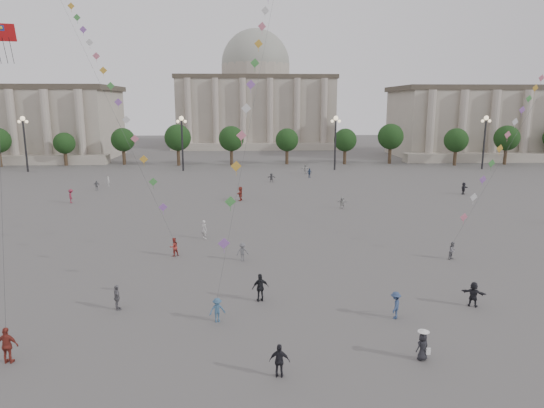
{
  "coord_description": "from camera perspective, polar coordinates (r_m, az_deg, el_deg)",
  "views": [
    {
      "loc": [
        -1.59,
        -25.33,
        12.93
      ],
      "look_at": [
        0.01,
        12.0,
        5.19
      ],
      "focal_mm": 32.0,
      "sensor_mm": 36.0,
      "label": 1
    }
  ],
  "objects": [
    {
      "name": "kite_flyer_1",
      "position": [
        30.02,
        -6.45,
        -12.29
      ],
      "size": [
        1.1,
        0.83,
        1.52
      ],
      "primitive_type": "imported",
      "rotation": [
        0.0,
        0.0,
        0.3
      ],
      "color": "#375B7C",
      "rests_on": "ground"
    },
    {
      "name": "person_crowd_17",
      "position": [
        69.57,
        -22.56,
        0.87
      ],
      "size": [
        1.12,
        1.38,
        1.86
      ],
      "primitive_type": "imported",
      "rotation": [
        0.0,
        0.0,
        2.0
      ],
      "color": "maroon",
      "rests_on": "ground"
    },
    {
      "name": "person_crowd_12",
      "position": [
        81.64,
        -0.07,
        3.12
      ],
      "size": [
        1.44,
        0.66,
        1.49
      ],
      "primitive_type": "imported",
      "rotation": [
        0.0,
        0.0,
        2.98
      ],
      "color": "#56575B",
      "rests_on": "ground"
    },
    {
      "name": "person_crowd_13",
      "position": [
        47.72,
        -7.98,
        -2.98
      ],
      "size": [
        0.78,
        0.81,
        1.86
      ],
      "primitive_type": "imported",
      "rotation": [
        0.0,
        0.0,
        2.27
      ],
      "color": "beige",
      "rests_on": "ground"
    },
    {
      "name": "person_crowd_18",
      "position": [
        31.2,
        14.32,
        -11.45
      ],
      "size": [
        1.03,
        1.26,
        1.7
      ],
      "primitive_type": "imported",
      "rotation": [
        0.0,
        0.0,
        4.28
      ],
      "color": "navy",
      "rests_on": "ground"
    },
    {
      "name": "person_crowd_7",
      "position": [
        61.61,
        8.25,
        0.17
      ],
      "size": [
        1.44,
        0.76,
        1.48
      ],
      "primitive_type": "imported",
      "rotation": [
        0.0,
        0.0,
        2.89
      ],
      "color": "#AEAEAA",
      "rests_on": "ground"
    },
    {
      "name": "person_crowd_19",
      "position": [
        65.98,
        -3.74,
        1.24
      ],
      "size": [
        0.97,
        1.89,
        1.94
      ],
      "primitive_type": "imported",
      "rotation": [
        0.0,
        0.0,
        4.48
      ],
      "color": "maroon",
      "rests_on": "ground"
    },
    {
      "name": "person_crowd_9",
      "position": [
        75.84,
        21.63,
        1.73
      ],
      "size": [
        1.58,
        1.43,
        1.75
      ],
      "primitive_type": "imported",
      "rotation": [
        0.0,
        0.0,
        0.69
      ],
      "color": "black",
      "rests_on": "ground"
    },
    {
      "name": "lamp_post_mid_east",
      "position": [
        96.93,
        7.48,
        8.31
      ],
      "size": [
        2.0,
        0.9,
        10.65
      ],
      "color": "#262628",
      "rests_on": "ground"
    },
    {
      "name": "person_crowd_6",
      "position": [
        40.79,
        -3.49,
        -5.64
      ],
      "size": [
        1.11,
        0.79,
        1.56
      ],
      "primitive_type": "imported",
      "rotation": [
        0.0,
        0.0,
        0.22
      ],
      "color": "#5A5B5F",
      "rests_on": "ground"
    },
    {
      "name": "tourist_3",
      "position": [
        32.94,
        -17.77,
        -10.44
      ],
      "size": [
        0.81,
        1.05,
        1.66
      ],
      "primitive_type": "imported",
      "rotation": [
        0.0,
        0.0,
        2.05
      ],
      "color": "slate",
      "rests_on": "ground"
    },
    {
      "name": "tree_row",
      "position": [
        103.62,
        -1.59,
        7.53
      ],
      "size": [
        137.12,
        5.12,
        8.0
      ],
      "color": "#332419",
      "rests_on": "ground"
    },
    {
      "name": "person_crowd_0",
      "position": [
        87.01,
        4.42,
        3.67
      ],
      "size": [
        1.05,
        0.81,
        1.66
      ],
      "primitive_type": "imported",
      "rotation": [
        0.0,
        0.0,
        0.49
      ],
      "color": "navy",
      "rests_on": "ground"
    },
    {
      "name": "lamp_post_mid_west",
      "position": [
        96.43,
        -10.56,
        8.19
      ],
      "size": [
        2.0,
        0.9,
        10.65
      ],
      "color": "#262628",
      "rests_on": "ground"
    },
    {
      "name": "kite_train_west",
      "position": [
        63.71,
        -22.5,
        20.12
      ],
      "size": [
        25.95,
        35.35,
        59.55
      ],
      "color": "#3F3F3F",
      "rests_on": "ground"
    },
    {
      "name": "kite_flyer_0",
      "position": [
        42.84,
        -11.46,
        -4.97
      ],
      "size": [
        1.0,
        0.96,
        1.62
      ],
      "primitive_type": "imported",
      "rotation": [
        0.0,
        0.0,
        3.77
      ],
      "color": "#A0332B",
      "rests_on": "ground"
    },
    {
      "name": "person_crowd_10",
      "position": [
        81.92,
        -18.68,
        2.55
      ],
      "size": [
        0.57,
        0.66,
        1.54
      ],
      "primitive_type": "imported",
      "rotation": [
        0.0,
        0.0,
        2.0
      ],
      "color": "silver",
      "rests_on": "ground"
    },
    {
      "name": "person_crowd_4",
      "position": [
        91.73,
        3.94,
        4.14
      ],
      "size": [
        1.72,
        1.26,
        1.8
      ],
      "primitive_type": "imported",
      "rotation": [
        0.0,
        0.0,
        3.64
      ],
      "color": "beige",
      "rests_on": "ground"
    },
    {
      "name": "lamp_post_far_west",
      "position": [
        104.9,
        -27.14,
        7.38
      ],
      "size": [
        2.0,
        0.9,
        10.65
      ],
      "color": "#262628",
      "rests_on": "ground"
    },
    {
      "name": "ground",
      "position": [
        28.49,
        1.05,
        -15.29
      ],
      "size": [
        360.0,
        360.0,
        0.0
      ],
      "primitive_type": "plane",
      "color": "#514E4C",
      "rests_on": "ground"
    },
    {
      "name": "hall_central",
      "position": [
        154.57,
        -1.91,
        12.18
      ],
      "size": [
        48.3,
        34.3,
        35.5
      ],
      "color": "#A29887",
      "rests_on": "ground"
    },
    {
      "name": "tourist_4",
      "position": [
        32.68,
        -1.37,
        -9.8
      ],
      "size": [
        1.2,
        0.75,
        1.9
      ],
      "primitive_type": "imported",
      "rotation": [
        0.0,
        0.0,
        3.42
      ],
      "color": "black",
      "rests_on": "ground"
    },
    {
      "name": "lamp_post_far_east",
      "position": [
        106.26,
        23.78,
        7.71
      ],
      "size": [
        2.0,
        0.9,
        10.65
      ],
      "color": "#262628",
      "rests_on": "ground"
    },
    {
      "name": "tourist_0",
      "position": [
        28.8,
        -28.69,
        -14.38
      ],
      "size": [
        1.16,
        0.56,
        1.92
      ],
      "primitive_type": "imported",
      "rotation": [
        0.0,
        0.0,
        3.06
      ],
      "color": "maroon",
      "rests_on": "ground"
    },
    {
      "name": "person_crowd_3",
      "position": [
        34.51,
        22.61,
        -9.77
      ],
      "size": [
        1.58,
        1.18,
        1.66
      ],
      "primitive_type": "imported",
      "rotation": [
        0.0,
        0.0,
        2.63
      ],
      "color": "black",
      "rests_on": "ground"
    },
    {
      "name": "hat_person",
      "position": [
        26.97,
        17.32,
        -15.59
      ],
      "size": [
        0.84,
        0.71,
        1.69
      ],
      "color": "black",
      "rests_on": "ground"
    },
    {
      "name": "kite_flyer_2",
      "position": [
        43.89,
        20.48,
        -5.16
      ],
      "size": [
        0.93,
        0.9,
        1.51
      ],
      "primitive_type": "imported",
      "rotation": [
        0.0,
        0.0,
        0.65
      ],
      "color": "slate",
      "rests_on": "ground"
    },
    {
      "name": "person_crowd_16",
      "position": [
        78.46,
        -19.95,
        2.08
      ],
      "size": [
        0.95,
        0.54,
        1.53
      ],
      "primitive_type": "imported",
      "rotation": [
        0.0,
        0.0,
        0.19
      ],
      "color": "slate",
      "rests_on": "ground"
    },
    {
      "name": "tourist_1",
      "position": [
        24.42,
        0.9,
        -17.96
      ],
      "size": [
        1.04,
        0.55,
        1.69
      ],
      "primitive_type": "imported",
      "rotation": [
        0.0,
        0.0,
        3.0
      ],
      "color": "black",
      "rests_on": "ground"
    }
  ]
}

